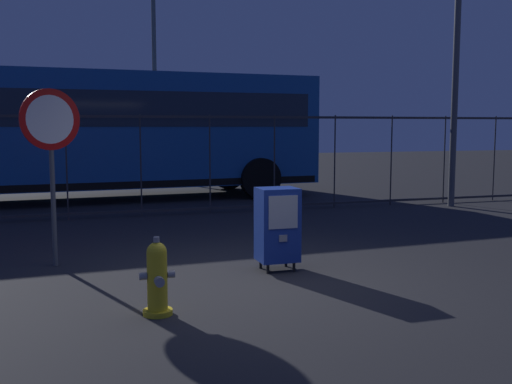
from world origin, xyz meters
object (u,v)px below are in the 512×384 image
newspaper_box_primary (277,224)px  street_light_near_left (458,20)px  stop_sign (51,140)px  street_light_near_right (154,38)px  fire_hydrant (157,278)px  bus_near (98,129)px

newspaper_box_primary → street_light_near_left: street_light_near_left is taller
stop_sign → street_light_near_right: bearing=75.8°
fire_hydrant → stop_sign: size_ratio=0.33×
newspaper_box_primary → stop_sign: size_ratio=0.46×
street_light_near_left → street_light_near_right: size_ratio=0.87×
newspaper_box_primary → fire_hydrant: bearing=-141.7°
stop_sign → bus_near: 7.00m
newspaper_box_primary → street_light_near_right: size_ratio=0.13×
street_light_near_right → stop_sign: bearing=-104.2°
fire_hydrant → stop_sign: bearing=111.8°
fire_hydrant → newspaper_box_primary: 2.13m
bus_near → street_light_near_left: street_light_near_left is taller
street_light_near_left → stop_sign: bearing=-158.0°
newspaper_box_primary → stop_sign: stop_sign is taller
fire_hydrant → street_light_near_left: bearing=37.9°
fire_hydrant → street_light_near_right: size_ratio=0.09×
fire_hydrant → bus_near: (-0.03, 9.30, 1.36)m
fire_hydrant → newspaper_box_primary: newspaper_box_primary is taller
newspaper_box_primary → stop_sign: 3.00m
street_light_near_left → newspaper_box_primary: bearing=-142.2°
stop_sign → street_light_near_left: size_ratio=0.32×
fire_hydrant → street_light_near_left: street_light_near_left is taller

